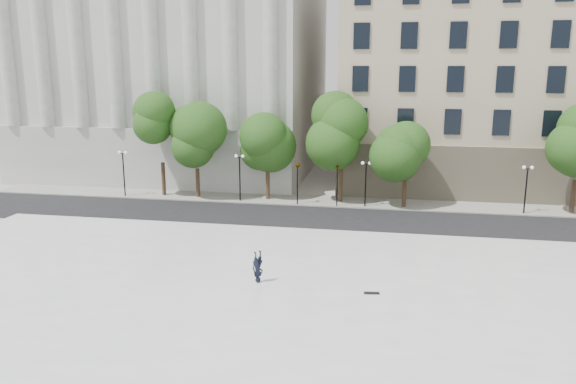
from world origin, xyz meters
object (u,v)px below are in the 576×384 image
traffic_light_west (298,163)px  skateboard (372,293)px  traffic_light_east (338,165)px  person_lying (258,278)px

traffic_light_west → skateboard: bearing=-70.0°
traffic_light_east → person_lying: traffic_light_east is taller
traffic_light_east → skateboard: size_ratio=5.20×
traffic_light_west → traffic_light_east: (3.42, 0.00, -0.12)m
traffic_light_west → traffic_light_east: size_ratio=1.03×
traffic_light_west → skateboard: 20.79m
person_lying → skateboard: bearing=-48.3°
skateboard → traffic_light_west: bearing=102.0°
traffic_light_west → traffic_light_east: bearing=0.0°
traffic_light_west → person_lying: (0.91, -18.79, -3.05)m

